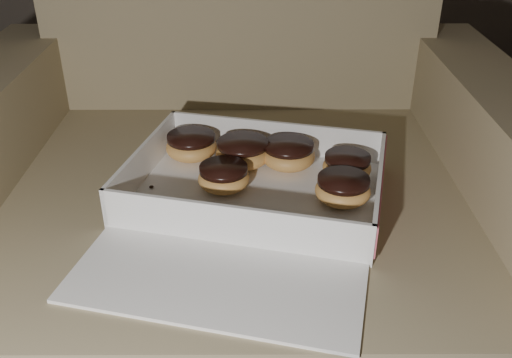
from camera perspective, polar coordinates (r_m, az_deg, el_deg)
name	(u,v)px	position (r m, az deg, el deg)	size (l,w,h in m)	color
armchair	(239,225)	(1.04, -1.76, -4.62)	(0.95, 0.80, 0.99)	#897D57
bakery_box	(252,201)	(0.84, -0.42, -2.21)	(0.46, 0.51, 0.06)	white
donut_a	(191,146)	(0.96, -6.47, 3.34)	(0.09, 0.09, 0.04)	#E9B751
donut_b	(343,189)	(0.84, 8.68, -0.99)	(0.08, 0.08, 0.04)	#E9B751
donut_c	(347,166)	(0.91, 9.09, 1.32)	(0.08, 0.08, 0.04)	#E9B751
donut_d	(243,152)	(0.93, -1.32, 2.68)	(0.09, 0.09, 0.04)	#E9B751
donut_e	(224,177)	(0.87, -3.25, 0.23)	(0.08, 0.08, 0.04)	#E9B751
donut_f	(288,154)	(0.93, 3.26, 2.50)	(0.09, 0.09, 0.04)	#E9B751
crumb_a	(151,187)	(0.89, -10.42, -0.77)	(0.01, 0.01, 0.00)	black
crumb_b	(132,216)	(0.83, -12.27, -3.62)	(0.01, 0.01, 0.00)	black
crumb_c	(151,221)	(0.81, -10.45, -4.17)	(0.01, 0.01, 0.00)	black
crumb_d	(215,230)	(0.78, -4.12, -5.13)	(0.01, 0.01, 0.00)	black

